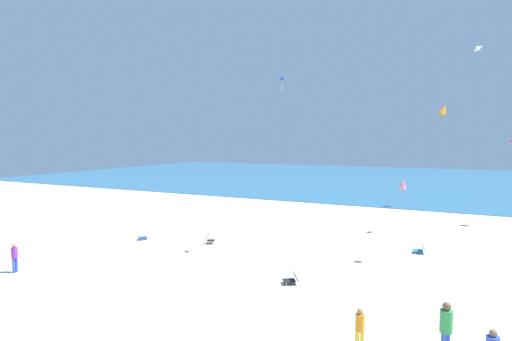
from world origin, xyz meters
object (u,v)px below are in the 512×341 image
object	(u,v)px
beach_chair_far_right	(420,249)
person_0	(15,256)
person_2	(360,327)
kite_blue	(281,78)
person_3	(446,327)
kite_pink	(403,184)
beach_chair_near_camera	(209,239)
kite_white	(476,48)
cooler_box	(143,237)
kite_orange	(444,109)
beach_chair_far_left	(292,279)

from	to	relation	value
beach_chair_far_right	person_0	size ratio (longest dim) A/B	0.51
person_2	kite_blue	size ratio (longest dim) A/B	1.50
person_3	kite_pink	bearing A→B (deg)	131.52
person_2	kite_pink	bearing A→B (deg)	169.96
beach_chair_near_camera	beach_chair_far_right	distance (m)	12.53
beach_chair_near_camera	kite_white	bearing A→B (deg)	9.58
person_0	kite_blue	xyz separation A→B (m)	(10.33, 8.93, 9.09)
person_2	kite_pink	distance (m)	10.61
cooler_box	person_2	distance (m)	17.35
beach_chair_far_right	person_0	distance (m)	21.43
kite_blue	kite_orange	size ratio (longest dim) A/B	0.47
cooler_box	kite_orange	world-z (taller)	kite_orange
kite_white	kite_blue	distance (m)	14.64
beach_chair_near_camera	person_2	world-z (taller)	person_2
beach_chair_far_left	person_0	bearing A→B (deg)	-12.45
beach_chair_far_left	kite_orange	world-z (taller)	kite_orange
beach_chair_far_right	beach_chair_far_left	xyz separation A→B (m)	(-4.90, -7.78, -0.00)
beach_chair_far_right	cooler_box	size ratio (longest dim) A/B	1.15
kite_blue	beach_chair_far_right	bearing A→B (deg)	24.11
kite_orange	kite_white	bearing A→B (deg)	-79.60
kite_pink	person_2	bearing A→B (deg)	-90.99
beach_chair_far_left	kite_white	bearing A→B (deg)	-148.74
person_2	kite_white	distance (m)	23.05
beach_chair_far_right	kite_orange	distance (m)	20.08
beach_chair_near_camera	person_2	xyz separation A→B (m)	(11.07, -8.93, 0.51)
beach_chair_near_camera	kite_white	xyz separation A→B (m)	(14.78, 10.47, 12.38)
beach_chair_far_right	person_0	xyz separation A→B (m)	(-17.62, -12.19, 0.58)
beach_chair_far_left	beach_chair_far_right	bearing A→B (deg)	-153.73
beach_chair_near_camera	cooler_box	world-z (taller)	beach_chair_near_camera
beach_chair_near_camera	beach_chair_far_right	xyz separation A→B (m)	(12.06, 3.42, -0.05)
beach_chair_far_left	person_2	xyz separation A→B (m)	(3.91, -4.57, 0.57)
kite_white	person_2	bearing A→B (deg)	-100.83
beach_chair_near_camera	person_2	distance (m)	14.24
kite_white	person_3	bearing A→B (deg)	-94.17
beach_chair_far_right	person_2	distance (m)	12.40
kite_pink	person_0	bearing A→B (deg)	-149.52
kite_pink	kite_orange	size ratio (longest dim) A/B	0.51
cooler_box	person_2	size ratio (longest dim) A/B	0.46
beach_chair_near_camera	kite_blue	bearing A→B (deg)	-23.88
person_0	kite_white	distance (m)	30.41
cooler_box	person_3	xyz separation A→B (m)	(17.80, -7.26, 0.87)
person_2	person_3	world-z (taller)	person_3
beach_chair_far_left	person_3	xyz separation A→B (m)	(6.25, -3.96, 0.79)
cooler_box	kite_orange	size ratio (longest dim) A/B	0.32
cooler_box	beach_chair_far_right	bearing A→B (deg)	15.27
beach_chair_near_camera	kite_white	distance (m)	21.94
beach_chair_far_right	person_3	xyz separation A→B (m)	(1.36, -11.74, 0.78)
beach_chair_far_right	kite_orange	bearing A→B (deg)	-100.69
kite_blue	cooler_box	bearing A→B (deg)	-172.37
person_2	kite_orange	size ratio (longest dim) A/B	0.70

